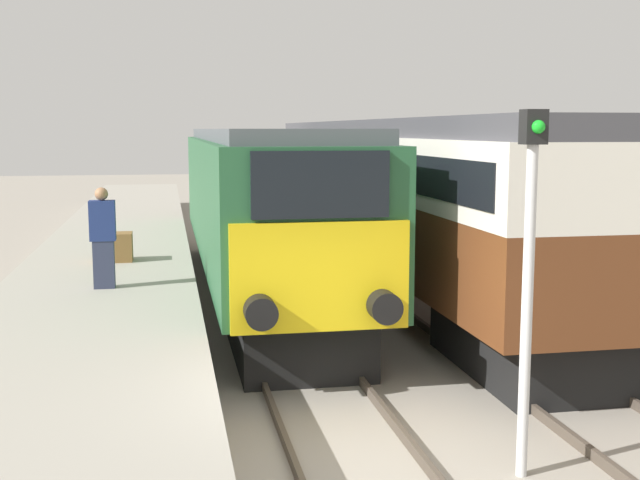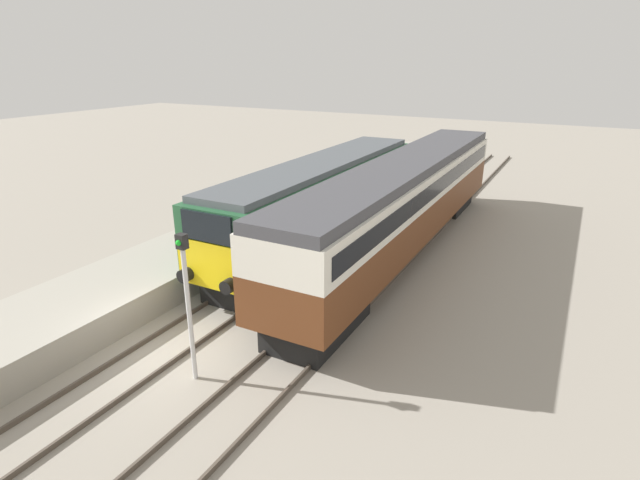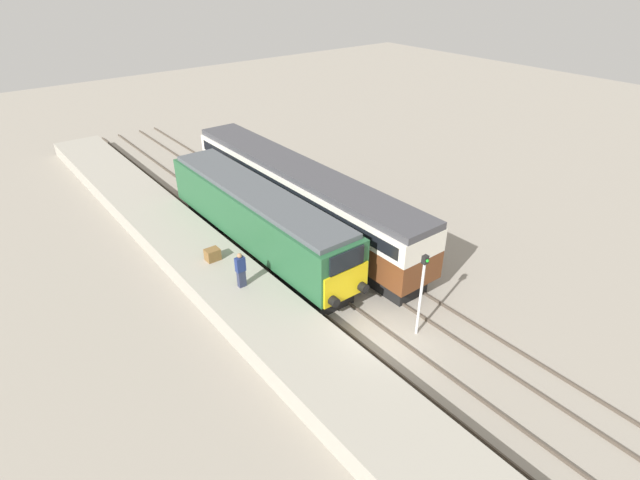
% 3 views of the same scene
% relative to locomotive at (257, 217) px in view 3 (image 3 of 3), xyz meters
% --- Properties ---
extents(ground_plane, '(120.00, 120.00, 0.00)m').
position_rel_locomotive_xyz_m(ground_plane, '(0.00, -9.59, -2.12)').
color(ground_plane, gray).
extents(platform_left, '(3.50, 50.00, 1.00)m').
position_rel_locomotive_xyz_m(platform_left, '(-3.30, -1.59, -1.62)').
color(platform_left, '#9E998C').
rests_on(platform_left, ground_plane).
extents(rails_near_track, '(1.51, 60.00, 0.14)m').
position_rel_locomotive_xyz_m(rails_near_track, '(0.00, -4.59, -2.05)').
color(rails_near_track, '#4C4238').
rests_on(rails_near_track, ground_plane).
extents(rails_far_track, '(1.50, 60.00, 0.14)m').
position_rel_locomotive_xyz_m(rails_far_track, '(3.40, -4.59, -2.05)').
color(rails_far_track, '#4C4238').
rests_on(rails_far_track, ground_plane).
extents(locomotive, '(2.70, 15.09, 3.76)m').
position_rel_locomotive_xyz_m(locomotive, '(0.00, 0.00, 0.00)').
color(locomotive, black).
rests_on(locomotive, ground_plane).
extents(passenger_carriage, '(2.75, 19.27, 3.96)m').
position_rel_locomotive_xyz_m(passenger_carriage, '(3.40, 0.85, 0.29)').
color(passenger_carriage, black).
rests_on(passenger_carriage, ground_plane).
extents(person_on_platform, '(0.44, 0.26, 1.77)m').
position_rel_locomotive_xyz_m(person_on_platform, '(-3.15, -3.62, -0.24)').
color(person_on_platform, '#2D334C').
rests_on(person_on_platform, platform_left).
extents(signal_post, '(0.24, 0.28, 3.96)m').
position_rel_locomotive_xyz_m(signal_post, '(1.70, -10.13, 0.23)').
color(signal_post, silver).
rests_on(signal_post, ground_plane).
extents(luggage_crate, '(0.70, 0.56, 0.60)m').
position_rel_locomotive_xyz_m(luggage_crate, '(-3.13, -0.70, -0.82)').
color(luggage_crate, brown).
rests_on(luggage_crate, platform_left).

